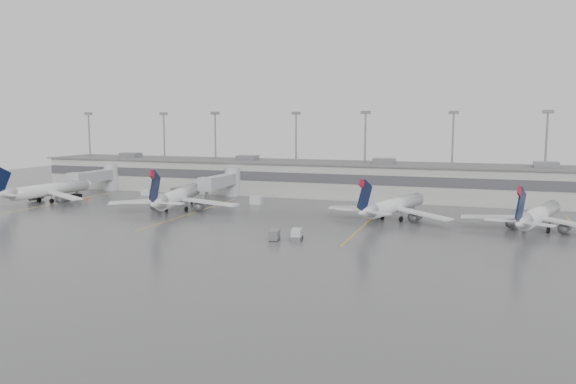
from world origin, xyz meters
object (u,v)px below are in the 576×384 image
(jet_mid_right, at_px, (393,206))
(baggage_tug, at_px, (297,236))
(jet_mid_left, at_px, (177,196))
(jet_far_right, at_px, (538,215))
(jet_far_left, at_px, (46,190))

(jet_mid_right, bearing_deg, baggage_tug, -100.34)
(jet_mid_left, relative_size, jet_far_right, 1.13)
(baggage_tug, bearing_deg, jet_mid_left, 140.32)
(jet_mid_left, relative_size, jet_mid_right, 1.12)
(jet_mid_right, relative_size, baggage_tug, 9.05)
(jet_mid_left, height_order, baggage_tug, jet_mid_left)
(jet_mid_left, bearing_deg, jet_far_right, -11.03)
(jet_far_left, relative_size, jet_mid_left, 0.96)
(baggage_tug, bearing_deg, jet_far_right, 19.32)
(jet_far_left, relative_size, baggage_tug, 9.77)
(jet_mid_left, relative_size, baggage_tug, 10.18)
(jet_mid_left, xyz_separation_m, jet_mid_right, (43.06, 3.56, -0.28))
(jet_far_left, height_order, jet_mid_right, jet_far_left)
(jet_mid_right, bearing_deg, jet_far_left, -161.18)
(jet_far_left, distance_m, jet_mid_right, 76.97)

